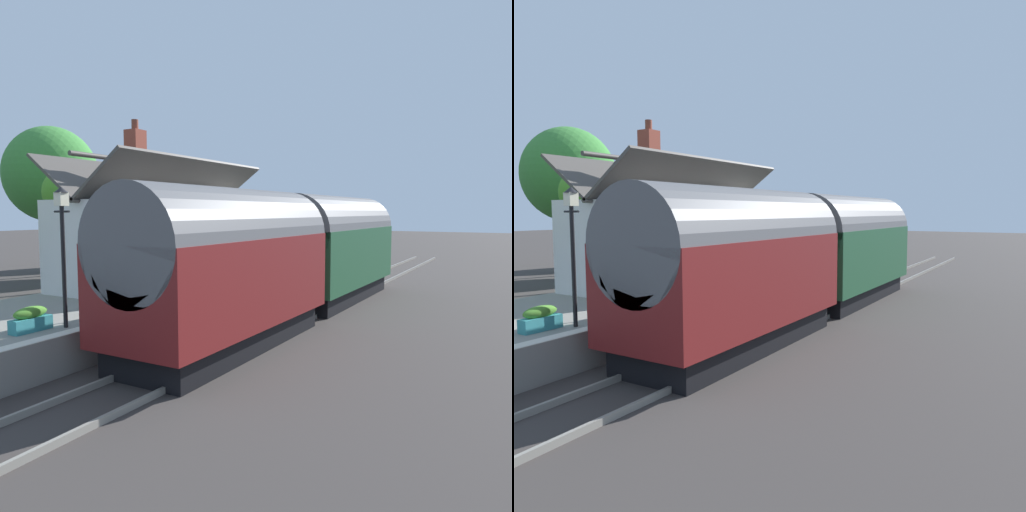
% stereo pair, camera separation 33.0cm
% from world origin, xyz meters
% --- Properties ---
extents(ground_plane, '(160.00, 160.00, 0.00)m').
position_xyz_m(ground_plane, '(0.00, 0.00, 0.00)').
color(ground_plane, '#383330').
extents(platform, '(32.00, 5.46, 0.92)m').
position_xyz_m(platform, '(0.00, 3.73, 0.46)').
color(platform, gray).
rests_on(platform, ground).
extents(platform_edge_coping, '(32.00, 0.36, 0.02)m').
position_xyz_m(platform_edge_coping, '(0.00, 1.18, 0.93)').
color(platform_edge_coping, beige).
rests_on(platform_edge_coping, platform).
extents(rail_near, '(52.00, 0.08, 0.14)m').
position_xyz_m(rail_near, '(0.00, -1.62, 0.07)').
color(rail_near, gray).
rests_on(rail_near, ground).
extents(rail_far, '(52.00, 0.08, 0.14)m').
position_xyz_m(rail_far, '(0.00, -0.18, 0.07)').
color(rail_far, gray).
rests_on(rail_far, ground).
extents(train, '(16.28, 2.73, 4.32)m').
position_xyz_m(train, '(1.45, -0.90, 2.21)').
color(train, black).
rests_on(train, ground).
extents(station_building, '(8.21, 4.11, 5.98)m').
position_xyz_m(station_building, '(0.60, 4.32, 2.62)').
color(station_building, white).
rests_on(station_building, platform).
extents(bench_mid_platform, '(1.42, 0.49, 0.88)m').
position_xyz_m(bench_mid_platform, '(8.02, 3.14, 1.39)').
color(bench_mid_platform, brown).
rests_on(bench_mid_platform, platform).
extents(planter_by_door, '(0.76, 0.32, 0.55)m').
position_xyz_m(planter_by_door, '(-4.80, 1.70, 1.18)').
color(planter_by_door, black).
rests_on(planter_by_door, platform).
extents(planter_under_sign, '(0.95, 0.32, 0.58)m').
position_xyz_m(planter_under_sign, '(-6.68, 2.01, 1.20)').
color(planter_under_sign, teal).
rests_on(planter_under_sign, platform).
extents(planter_corner_building, '(0.80, 0.32, 0.58)m').
position_xyz_m(planter_corner_building, '(8.31, 2.35, 1.20)').
color(planter_corner_building, gray).
rests_on(planter_corner_building, platform).
extents(planter_bench_left, '(0.61, 0.61, 0.89)m').
position_xyz_m(planter_bench_left, '(11.54, 1.67, 1.37)').
color(planter_bench_left, '#9E5138').
rests_on(planter_bench_left, platform).
extents(lamp_post_platform, '(0.32, 0.50, 3.34)m').
position_xyz_m(lamp_post_platform, '(-6.02, 1.63, 3.28)').
color(lamp_post_platform, black).
rests_on(lamp_post_platform, platform).
extents(station_sign_board, '(0.96, 0.06, 1.57)m').
position_xyz_m(station_sign_board, '(-4.94, 1.61, 2.11)').
color(station_sign_board, black).
rests_on(station_sign_board, platform).
extents(tree_behind_building, '(2.83, 2.98, 5.85)m').
position_xyz_m(tree_behind_building, '(1.93, 10.53, 4.53)').
color(tree_behind_building, '#4C3828').
rests_on(tree_behind_building, ground).
extents(tree_mid_background, '(5.14, 5.25, 8.47)m').
position_xyz_m(tree_mid_background, '(4.86, 15.91, 5.78)').
color(tree_mid_background, '#4C3828').
rests_on(tree_mid_background, ground).
extents(tree_far_left, '(4.12, 4.44, 6.85)m').
position_xyz_m(tree_far_left, '(7.93, 11.69, 4.92)').
color(tree_far_left, '#4C3828').
rests_on(tree_far_left, ground).
extents(tree_far_right, '(3.64, 3.54, 6.97)m').
position_xyz_m(tree_far_right, '(13.16, 15.47, 5.09)').
color(tree_far_right, '#4C3828').
rests_on(tree_far_right, ground).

